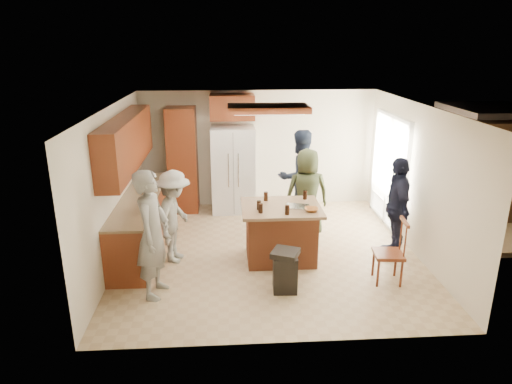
{
  "coord_description": "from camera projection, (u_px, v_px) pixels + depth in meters",
  "views": [
    {
      "loc": [
        -0.68,
        -7.13,
        3.46
      ],
      "look_at": [
        -0.22,
        -0.16,
        1.15
      ],
      "focal_mm": 32.0,
      "sensor_mm": 36.0,
      "label": 1
    }
  ],
  "objects": [
    {
      "name": "person_behind_right",
      "position": [
        307.0,
        193.0,
        8.35
      ],
      "size": [
        0.83,
        0.56,
        1.64
      ],
      "primitive_type": "imported",
      "rotation": [
        0.0,
        0.0,
        3.19
      ],
      "color": "#2E361F",
      "rests_on": "ground"
    },
    {
      "name": "person_counter",
      "position": [
        174.0,
        217.0,
        7.36
      ],
      "size": [
        0.67,
        1.07,
        1.54
      ],
      "primitive_type": "imported",
      "rotation": [
        0.0,
        0.0,
        1.35
      ],
      "color": "gray",
      "rests_on": "ground"
    },
    {
      "name": "person_side_right",
      "position": [
        397.0,
        208.0,
        7.51
      ],
      "size": [
        0.63,
        1.06,
        1.71
      ],
      "primitive_type": "imported",
      "rotation": [
        0.0,
        0.0,
        -1.69
      ],
      "color": "black",
      "rests_on": "ground"
    },
    {
      "name": "kitchen_island",
      "position": [
        281.0,
        232.0,
        7.5
      ],
      "size": [
        1.28,
        1.03,
        0.93
      ],
      "color": "#984727",
      "rests_on": "ground"
    },
    {
      "name": "island_items",
      "position": [
        292.0,
        206.0,
        7.25
      ],
      "size": [
        0.97,
        0.77,
        0.15
      ],
      "color": "silver",
      "rests_on": "kitchen_island"
    },
    {
      "name": "left_cabinetry",
      "position": [
        136.0,
        195.0,
        7.82
      ],
      "size": [
        0.64,
        3.0,
        2.3
      ],
      "color": "maroon",
      "rests_on": "ground"
    },
    {
      "name": "person_behind_left",
      "position": [
        299.0,
        177.0,
        8.96
      ],
      "size": [
        1.05,
        0.85,
        1.86
      ],
      "primitive_type": "imported",
      "rotation": [
        0.0,
        0.0,
        3.51
      ],
      "color": "#1C2538",
      "rests_on": "ground"
    },
    {
      "name": "refrigerator",
      "position": [
        233.0,
        170.0,
        9.57
      ],
      "size": [
        0.9,
        0.76,
        1.8
      ],
      "color": "white",
      "rests_on": "ground"
    },
    {
      "name": "trash_bin",
      "position": [
        285.0,
        270.0,
        6.58
      ],
      "size": [
        0.47,
        0.47,
        0.63
      ],
      "color": "black",
      "rests_on": "ground"
    },
    {
      "name": "person_front_left",
      "position": [
        153.0,
        234.0,
        6.3
      ],
      "size": [
        0.61,
        0.75,
        1.85
      ],
      "primitive_type": "imported",
      "rotation": [
        0.0,
        0.0,
        1.39
      ],
      "color": "gray",
      "rests_on": "ground"
    },
    {
      "name": "back_wall_units",
      "position": [
        195.0,
        147.0,
        9.45
      ],
      "size": [
        1.8,
        0.6,
        2.45
      ],
      "color": "maroon",
      "rests_on": "ground"
    },
    {
      "name": "spindle_chair",
      "position": [
        390.0,
        254.0,
        6.78
      ],
      "size": [
        0.46,
        0.46,
        0.99
      ],
      "color": "maroon",
      "rests_on": "ground"
    },
    {
      "name": "room_shell",
      "position": [
        471.0,
        173.0,
        9.44
      ],
      "size": [
        8.0,
        5.2,
        5.0
      ],
      "color": "tan",
      "rests_on": "ground"
    }
  ]
}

